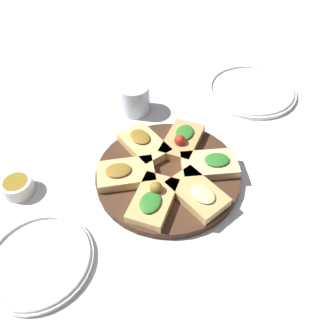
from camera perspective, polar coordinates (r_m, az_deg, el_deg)
ground_plane at (r=0.72m, az=0.00°, el=-1.52°), size 3.00×3.00×0.00m
serving_board at (r=0.72m, az=0.00°, el=-1.05°), size 0.31×0.31×0.02m
focaccia_slice_0 at (r=0.71m, az=7.33°, el=0.64°), size 0.14×0.13×0.03m
focaccia_slice_1 at (r=0.76m, az=2.49°, el=4.85°), size 0.14×0.11×0.04m
focaccia_slice_2 at (r=0.75m, az=-4.24°, el=4.19°), size 0.09×0.13×0.03m
focaccia_slice_3 at (r=0.70m, az=-7.43°, el=-0.94°), size 0.14×0.13×0.03m
focaccia_slice_4 at (r=0.65m, az=-2.58°, el=-5.50°), size 0.14×0.12×0.04m
focaccia_slice_5 at (r=0.66m, az=5.19°, el=-4.46°), size 0.08×0.13×0.03m
plate_left at (r=0.65m, az=-21.49°, el=-14.71°), size 0.19×0.19×0.02m
plate_right at (r=0.98m, az=14.29°, el=13.03°), size 0.25×0.25×0.02m
water_glass at (r=0.87m, az=-5.83°, el=11.91°), size 0.08×0.08×0.08m
napkin_stack at (r=0.82m, az=25.33°, el=0.42°), size 0.14×0.13×0.00m
dipping_bowl at (r=0.75m, az=-24.72°, el=-2.89°), size 0.06×0.06×0.03m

